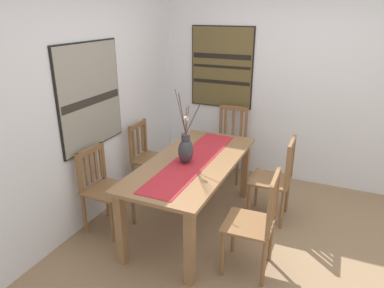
{
  "coord_description": "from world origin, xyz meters",
  "views": [
    {
      "loc": [
        -2.84,
        -0.62,
        2.23
      ],
      "look_at": [
        0.27,
        0.76,
        0.92
      ],
      "focal_mm": 33.15,
      "sensor_mm": 36.0,
      "label": 1
    }
  ],
  "objects_px": {
    "chair_4": "(230,142)",
    "chair_2": "(149,157)",
    "chair_0": "(103,187)",
    "chair_3": "(256,221)",
    "painting_on_back_wall": "(90,96)",
    "painting_on_side_wall": "(222,67)",
    "chair_1": "(276,177)",
    "centerpiece_vase": "(186,149)",
    "dining_table": "(193,171)"
  },
  "relations": [
    {
      "from": "chair_1",
      "to": "chair_3",
      "type": "bearing_deg",
      "value": -179.06
    },
    {
      "from": "centerpiece_vase",
      "to": "painting_on_back_wall",
      "type": "relative_size",
      "value": 0.71
    },
    {
      "from": "chair_4",
      "to": "painting_on_back_wall",
      "type": "distance_m",
      "value": 2.05
    },
    {
      "from": "centerpiece_vase",
      "to": "chair_0",
      "type": "xyz_separation_m",
      "value": [
        -0.35,
        0.8,
        -0.42
      ]
    },
    {
      "from": "chair_0",
      "to": "chair_4",
      "type": "height_order",
      "value": "chair_4"
    },
    {
      "from": "chair_0",
      "to": "chair_3",
      "type": "distance_m",
      "value": 1.64
    },
    {
      "from": "painting_on_back_wall",
      "to": "painting_on_side_wall",
      "type": "height_order",
      "value": "painting_on_side_wall"
    },
    {
      "from": "centerpiece_vase",
      "to": "chair_4",
      "type": "relative_size",
      "value": 0.79
    },
    {
      "from": "painting_on_side_wall",
      "to": "chair_3",
      "type": "bearing_deg",
      "value": -152.34
    },
    {
      "from": "chair_1",
      "to": "chair_3",
      "type": "xyz_separation_m",
      "value": [
        -0.93,
        -0.02,
        0.0
      ]
    },
    {
      "from": "chair_0",
      "to": "painting_on_back_wall",
      "type": "xyz_separation_m",
      "value": [
        0.22,
        0.23,
        0.9
      ]
    },
    {
      "from": "chair_2",
      "to": "chair_4",
      "type": "bearing_deg",
      "value": -42.89
    },
    {
      "from": "chair_1",
      "to": "dining_table",
      "type": "bearing_deg",
      "value": 121.93
    },
    {
      "from": "chair_0",
      "to": "chair_4",
      "type": "relative_size",
      "value": 0.91
    },
    {
      "from": "centerpiece_vase",
      "to": "painting_on_side_wall",
      "type": "relative_size",
      "value": 0.71
    },
    {
      "from": "centerpiece_vase",
      "to": "chair_4",
      "type": "distance_m",
      "value": 1.45
    },
    {
      "from": "centerpiece_vase",
      "to": "chair_1",
      "type": "distance_m",
      "value": 1.08
    },
    {
      "from": "chair_1",
      "to": "chair_2",
      "type": "xyz_separation_m",
      "value": [
        -0.03,
        1.59,
        -0.02
      ]
    },
    {
      "from": "centerpiece_vase",
      "to": "chair_2",
      "type": "height_order",
      "value": "centerpiece_vase"
    },
    {
      "from": "dining_table",
      "to": "chair_3",
      "type": "bearing_deg",
      "value": -118.92
    },
    {
      "from": "chair_4",
      "to": "chair_2",
      "type": "bearing_deg",
      "value": 137.11
    },
    {
      "from": "painting_on_back_wall",
      "to": "painting_on_side_wall",
      "type": "bearing_deg",
      "value": -24.27
    },
    {
      "from": "centerpiece_vase",
      "to": "painting_on_side_wall",
      "type": "height_order",
      "value": "painting_on_side_wall"
    },
    {
      "from": "dining_table",
      "to": "chair_2",
      "type": "height_order",
      "value": "chair_2"
    },
    {
      "from": "centerpiece_vase",
      "to": "chair_2",
      "type": "bearing_deg",
      "value": 55.05
    },
    {
      "from": "dining_table",
      "to": "chair_0",
      "type": "bearing_deg",
      "value": 116.92
    },
    {
      "from": "chair_3",
      "to": "chair_2",
      "type": "bearing_deg",
      "value": 60.66
    },
    {
      "from": "painting_on_side_wall",
      "to": "chair_4",
      "type": "bearing_deg",
      "value": -137.1
    },
    {
      "from": "chair_3",
      "to": "painting_on_back_wall",
      "type": "bearing_deg",
      "value": 82.89
    },
    {
      "from": "dining_table",
      "to": "painting_on_back_wall",
      "type": "bearing_deg",
      "value": 101.13
    },
    {
      "from": "chair_2",
      "to": "painting_on_side_wall",
      "type": "relative_size",
      "value": 0.84
    },
    {
      "from": "chair_2",
      "to": "chair_3",
      "type": "height_order",
      "value": "chair_3"
    },
    {
      "from": "centerpiece_vase",
      "to": "chair_1",
      "type": "xyz_separation_m",
      "value": [
        0.56,
        -0.82,
        -0.41
      ]
    },
    {
      "from": "dining_table",
      "to": "chair_0",
      "type": "xyz_separation_m",
      "value": [
        -0.43,
        0.84,
        -0.16
      ]
    },
    {
      "from": "painting_on_back_wall",
      "to": "painting_on_side_wall",
      "type": "xyz_separation_m",
      "value": [
        1.79,
        -0.8,
        0.09
      ]
    },
    {
      "from": "dining_table",
      "to": "chair_4",
      "type": "relative_size",
      "value": 1.85
    },
    {
      "from": "chair_3",
      "to": "painting_on_side_wall",
      "type": "xyz_separation_m",
      "value": [
        2.02,
        1.06,
        0.97
      ]
    },
    {
      "from": "chair_1",
      "to": "painting_on_back_wall",
      "type": "xyz_separation_m",
      "value": [
        -0.7,
        1.85,
        0.88
      ]
    },
    {
      "from": "chair_0",
      "to": "painting_on_back_wall",
      "type": "bearing_deg",
      "value": 46.16
    },
    {
      "from": "dining_table",
      "to": "painting_on_side_wall",
      "type": "bearing_deg",
      "value": 9.31
    },
    {
      "from": "chair_2",
      "to": "painting_on_back_wall",
      "type": "relative_size",
      "value": 0.84
    },
    {
      "from": "chair_0",
      "to": "chair_3",
      "type": "bearing_deg",
      "value": -90.56
    },
    {
      "from": "centerpiece_vase",
      "to": "chair_2",
      "type": "xyz_separation_m",
      "value": [
        0.54,
        0.77,
        -0.43
      ]
    },
    {
      "from": "centerpiece_vase",
      "to": "chair_3",
      "type": "bearing_deg",
      "value": -113.59
    },
    {
      "from": "chair_4",
      "to": "chair_3",
      "type": "bearing_deg",
      "value": -155.1
    },
    {
      "from": "chair_0",
      "to": "chair_1",
      "type": "height_order",
      "value": "chair_1"
    },
    {
      "from": "chair_2",
      "to": "chair_3",
      "type": "xyz_separation_m",
      "value": [
        -0.9,
        -1.61,
        0.02
      ]
    },
    {
      "from": "chair_0",
      "to": "chair_2",
      "type": "distance_m",
      "value": 0.89
    },
    {
      "from": "chair_2",
      "to": "painting_on_side_wall",
      "type": "distance_m",
      "value": 1.59
    },
    {
      "from": "chair_3",
      "to": "painting_on_back_wall",
      "type": "height_order",
      "value": "painting_on_back_wall"
    }
  ]
}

